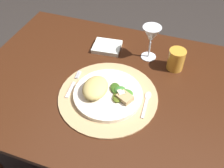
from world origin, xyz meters
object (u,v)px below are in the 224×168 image
Objects in this scene: dining_table at (114,105)px; dinner_plate at (108,94)px; napkin at (107,47)px; amber_tumbler at (176,60)px; spoon at (147,100)px; fork at (73,85)px; wine_glass at (151,36)px.

dinner_plate is at bearing -90.89° from dining_table.
dinner_plate reaches higher than napkin.
dining_table is at bearing -140.74° from amber_tumbler.
napkin reaches higher than spoon.
fork reaches higher than dining_table.
dinner_plate is 0.15m from spoon.
napkin is (-0.11, 0.21, 0.15)m from dining_table.
fork is 1.21× the size of napkin.
dining_table is 7.44× the size of wine_glass.
napkin is 1.36× the size of amber_tumbler.
dining_table is at bearing 89.11° from dinner_plate.
dining_table is 0.22m from spoon.
wine_glass is at bearing 101.89° from spoon.
dining_table is at bearing 25.05° from fork.
dining_table is 4.43× the size of dinner_plate.
wine_glass is (-0.05, 0.26, 0.11)m from spoon.
amber_tumbler is (0.37, 0.25, 0.04)m from fork.
dinner_plate reaches higher than dining_table.
fork is (-0.15, 0.00, -0.01)m from dinner_plate.
amber_tumbler is at bearing 39.26° from dining_table.
wine_glass is at bearing 49.11° from fork.
fork is 1.66× the size of amber_tumbler.
dining_table is 9.27× the size of napkin.
amber_tumbler is at bearing -15.75° from wine_glass.
napkin is (-0.25, 0.26, 0.00)m from spoon.
wine_glass reaches higher than fork.
spoon is 1.43× the size of amber_tumbler.
dinner_plate is (-0.00, -0.07, 0.16)m from dining_table.
dinner_plate is 0.15m from fork.
dining_table is 0.17m from dinner_plate.
fork is 0.28m from napkin.
amber_tumbler is (0.32, -0.03, 0.04)m from napkin.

